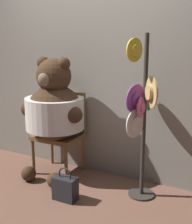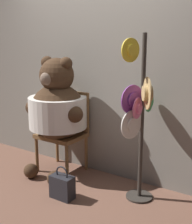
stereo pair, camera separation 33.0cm
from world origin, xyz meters
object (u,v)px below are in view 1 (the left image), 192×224
Objects in this scene: chair at (61,128)px; hat_display_rack at (142,113)px; teddy_bear at (54,109)px; handbag_on_ground at (65,188)px.

hat_display_rack is at bearing -11.42° from chair.
teddy_bear is at bearing 176.39° from hat_display_rack.
chair is at bearing 168.58° from hat_display_rack.
handbag_on_ground is at bearing -53.80° from chair.
hat_display_rack is (1.11, -0.07, 0.10)m from teddy_bear.
hat_display_rack is 4.72× the size of handbag_on_ground.
hat_display_rack reaches higher than chair.
hat_display_rack is (1.12, -0.23, 0.37)m from chair.
teddy_bear reaches higher than handbag_on_ground.
hat_display_rack is at bearing 30.37° from handbag_on_ground.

